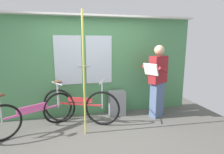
# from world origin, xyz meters

# --- Properties ---
(ground_plane) EXTENTS (5.90, 3.88, 0.04)m
(ground_plane) POSITION_xyz_m (0.00, 0.00, -0.02)
(ground_plane) COLOR #56544F
(train_door_wall) EXTENTS (4.90, 0.28, 2.31)m
(train_door_wall) POSITION_xyz_m (-0.01, 1.13, 1.21)
(train_door_wall) COLOR #4C8C56
(train_door_wall) RESTS_ON ground_plane
(bicycle_near_door) EXTENTS (1.58, 0.76, 0.95)m
(bicycle_near_door) POSITION_xyz_m (-0.35, 0.63, 0.39)
(bicycle_near_door) COLOR black
(bicycle_near_door) RESTS_ON ground_plane
(bicycle_leaning_behind) EXTENTS (1.52, 0.93, 0.88)m
(bicycle_leaning_behind) POSITION_xyz_m (-1.26, 0.50, 0.36)
(bicycle_leaning_behind) COLOR black
(bicycle_leaning_behind) RESTS_ON ground_plane
(passenger_reading_newspaper) EXTENTS (0.62, 0.57, 1.66)m
(passenger_reading_newspaper) POSITION_xyz_m (1.41, 0.59, 0.88)
(passenger_reading_newspaper) COLOR slate
(passenger_reading_newspaper) RESTS_ON ground_plane
(trash_bin_by_wall) EXTENTS (0.39, 0.28, 0.58)m
(trash_bin_by_wall) POSITION_xyz_m (0.54, 0.92, 0.29)
(trash_bin_by_wall) COLOR gray
(trash_bin_by_wall) RESTS_ON ground_plane
(handrail_pole) EXTENTS (0.04, 0.04, 2.27)m
(handrail_pole) POSITION_xyz_m (-0.28, 0.16, 1.14)
(handrail_pole) COLOR #C6C14C
(handrail_pole) RESTS_ON ground_plane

